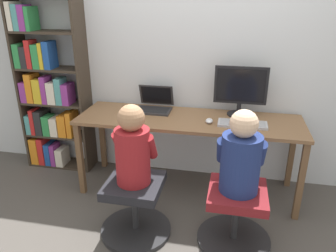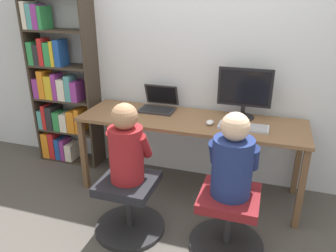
{
  "view_description": "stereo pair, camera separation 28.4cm",
  "coord_description": "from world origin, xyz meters",
  "px_view_note": "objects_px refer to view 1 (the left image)",
  "views": [
    {
      "loc": [
        0.38,
        -2.45,
        1.79
      ],
      "look_at": [
        -0.16,
        0.13,
        0.73
      ],
      "focal_mm": 35.0,
      "sensor_mm": 36.0,
      "label": 1
    },
    {
      "loc": [
        0.66,
        -2.38,
        1.79
      ],
      "look_at": [
        -0.16,
        0.13,
        0.73
      ],
      "focal_mm": 35.0,
      "sensor_mm": 36.0,
      "label": 2
    }
  ],
  "objects_px": {
    "laptop": "(154,105)",
    "office_chair_right": "(135,207)",
    "keyboard": "(242,124)",
    "office_chair_left": "(235,216)",
    "person_at_laptop": "(133,148)",
    "bookshelf": "(47,94)",
    "desktop_monitor": "(240,90)",
    "person_at_monitor": "(241,156)"
  },
  "relations": [
    {
      "from": "keyboard",
      "to": "office_chair_right",
      "type": "relative_size",
      "value": 0.74
    },
    {
      "from": "person_at_monitor",
      "to": "keyboard",
      "type": "bearing_deg",
      "value": 89.06
    },
    {
      "from": "office_chair_right",
      "to": "person_at_monitor",
      "type": "bearing_deg",
      "value": 3.67
    },
    {
      "from": "office_chair_right",
      "to": "person_at_laptop",
      "type": "xyz_separation_m",
      "value": [
        0.0,
        0.0,
        0.51
      ]
    },
    {
      "from": "laptop",
      "to": "bookshelf",
      "type": "distance_m",
      "value": 1.16
    },
    {
      "from": "office_chair_left",
      "to": "bookshelf",
      "type": "height_order",
      "value": "bookshelf"
    },
    {
      "from": "desktop_monitor",
      "to": "bookshelf",
      "type": "bearing_deg",
      "value": 179.63
    },
    {
      "from": "laptop",
      "to": "person_at_monitor",
      "type": "xyz_separation_m",
      "value": [
        0.83,
        -0.82,
        -0.05
      ]
    },
    {
      "from": "laptop",
      "to": "person_at_monitor",
      "type": "height_order",
      "value": "person_at_monitor"
    },
    {
      "from": "office_chair_left",
      "to": "laptop",
      "type": "bearing_deg",
      "value": 135.24
    },
    {
      "from": "keyboard",
      "to": "bookshelf",
      "type": "relative_size",
      "value": 0.23
    },
    {
      "from": "office_chair_left",
      "to": "person_at_laptop",
      "type": "height_order",
      "value": "person_at_laptop"
    },
    {
      "from": "office_chair_right",
      "to": "person_at_monitor",
      "type": "relative_size",
      "value": 0.92
    },
    {
      "from": "keyboard",
      "to": "person_at_monitor",
      "type": "relative_size",
      "value": 0.68
    },
    {
      "from": "keyboard",
      "to": "bookshelf",
      "type": "distance_m",
      "value": 2.01
    },
    {
      "from": "keyboard",
      "to": "person_at_monitor",
      "type": "height_order",
      "value": "person_at_monitor"
    },
    {
      "from": "laptop",
      "to": "person_at_laptop",
      "type": "distance_m",
      "value": 0.87
    },
    {
      "from": "person_at_laptop",
      "to": "laptop",
      "type": "bearing_deg",
      "value": 93.57
    },
    {
      "from": "keyboard",
      "to": "office_chair_left",
      "type": "relative_size",
      "value": 0.74
    },
    {
      "from": "keyboard",
      "to": "office_chair_right",
      "type": "distance_m",
      "value": 1.14
    },
    {
      "from": "office_chair_left",
      "to": "person_at_laptop",
      "type": "distance_m",
      "value": 0.93
    },
    {
      "from": "desktop_monitor",
      "to": "person_at_laptop",
      "type": "distance_m",
      "value": 1.19
    },
    {
      "from": "keyboard",
      "to": "office_chair_left",
      "type": "xyz_separation_m",
      "value": [
        -0.01,
        -0.59,
        -0.52
      ]
    },
    {
      "from": "office_chair_right",
      "to": "bookshelf",
      "type": "height_order",
      "value": "bookshelf"
    },
    {
      "from": "person_at_laptop",
      "to": "bookshelf",
      "type": "height_order",
      "value": "bookshelf"
    },
    {
      "from": "keyboard",
      "to": "bookshelf",
      "type": "bearing_deg",
      "value": 172.33
    },
    {
      "from": "keyboard",
      "to": "laptop",
      "type": "bearing_deg",
      "value": 164.46
    },
    {
      "from": "laptop",
      "to": "person_at_laptop",
      "type": "bearing_deg",
      "value": -86.43
    },
    {
      "from": "desktop_monitor",
      "to": "person_at_monitor",
      "type": "distance_m",
      "value": 0.88
    },
    {
      "from": "laptop",
      "to": "bookshelf",
      "type": "xyz_separation_m",
      "value": [
        -1.16,
        0.04,
        0.04
      ]
    },
    {
      "from": "desktop_monitor",
      "to": "person_at_laptop",
      "type": "height_order",
      "value": "desktop_monitor"
    },
    {
      "from": "person_at_laptop",
      "to": "keyboard",
      "type": "bearing_deg",
      "value": 38.78
    },
    {
      "from": "desktop_monitor",
      "to": "keyboard",
      "type": "xyz_separation_m",
      "value": [
        0.04,
        -0.26,
        -0.23
      ]
    },
    {
      "from": "person_at_monitor",
      "to": "person_at_laptop",
      "type": "relative_size",
      "value": 1.0
    },
    {
      "from": "desktop_monitor",
      "to": "laptop",
      "type": "xyz_separation_m",
      "value": [
        -0.8,
        -0.02,
        -0.19
      ]
    },
    {
      "from": "office_chair_left",
      "to": "person_at_monitor",
      "type": "xyz_separation_m",
      "value": [
        0.0,
        0.0,
        0.5
      ]
    },
    {
      "from": "person_at_laptop",
      "to": "bookshelf",
      "type": "xyz_separation_m",
      "value": [
        -1.21,
        0.9,
        0.08
      ]
    },
    {
      "from": "laptop",
      "to": "person_at_monitor",
      "type": "bearing_deg",
      "value": -44.61
    },
    {
      "from": "laptop",
      "to": "office_chair_right",
      "type": "relative_size",
      "value": 0.59
    },
    {
      "from": "desktop_monitor",
      "to": "office_chair_left",
      "type": "bearing_deg",
      "value": -88.18
    },
    {
      "from": "desktop_monitor",
      "to": "person_at_monitor",
      "type": "bearing_deg",
      "value": -88.17
    },
    {
      "from": "keyboard",
      "to": "office_chair_right",
      "type": "height_order",
      "value": "keyboard"
    }
  ]
}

